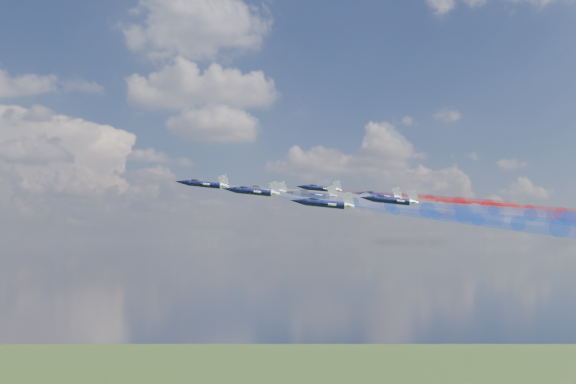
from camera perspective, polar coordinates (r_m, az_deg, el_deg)
name	(u,v)px	position (r m, az deg, el deg)	size (l,w,h in m)	color
jet_lead	(204,184)	(139.28, -7.59, 0.70)	(9.71, 12.13, 3.24)	black
trail_lead	(331,197)	(138.16, 3.94, -0.47)	(4.04, 45.37, 4.04)	white
jet_inner_left	(254,192)	(128.59, -3.13, 0.03)	(9.71, 12.13, 3.24)	black
trail_inner_left	(390,206)	(129.90, 9.25, -1.22)	(4.04, 45.37, 4.04)	blue
jet_inner_right	(265,190)	(150.93, -2.13, 0.17)	(9.71, 12.13, 3.24)	black
trail_inner_right	(381,202)	(152.27, 8.42, -0.90)	(4.04, 45.37, 4.04)	red
jet_outer_left	(325,204)	(115.24, 3.37, -1.08)	(9.71, 12.13, 3.24)	black
trail_outer_left	(478,219)	(120.03, 16.81, -2.38)	(4.04, 45.37, 4.04)	blue
jet_center_third	(313,195)	(138.51, 2.31, -0.25)	(9.71, 12.13, 3.24)	black
trail_center_third	(440,208)	(142.22, 13.62, -1.39)	(4.04, 45.37, 4.04)	white
jet_outer_right	(321,189)	(161.51, 3.00, 0.30)	(9.71, 12.13, 3.24)	black
trail_outer_right	(430,200)	(165.13, 12.72, -0.69)	(4.04, 45.37, 4.04)	red
jet_rear_left	(392,201)	(128.03, 9.38, -0.77)	(9.71, 12.13, 3.24)	black
trail_rear_left	(531,215)	(135.27, 21.14, -1.93)	(4.04, 45.37, 4.04)	blue
jet_rear_right	(379,196)	(150.34, 8.27, -0.35)	(9.71, 12.13, 3.24)	black
trail_rear_right	(497,208)	(156.64, 18.43, -1.38)	(4.04, 45.37, 4.04)	red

